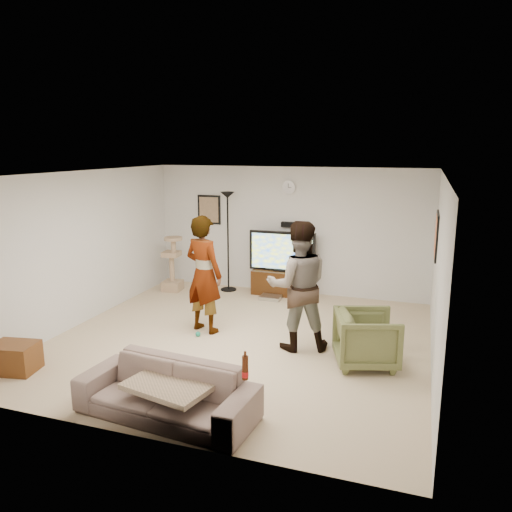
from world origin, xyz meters
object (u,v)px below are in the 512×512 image
(armchair, at_px, (367,339))
(side_table, at_px, (14,358))
(person_right, at_px, (298,286))
(sofa, at_px, (166,391))
(floor_lamp, at_px, (228,242))
(person_left, at_px, (204,274))
(cat_tree, at_px, (172,264))
(tv, at_px, (282,251))
(beer_bottle, at_px, (245,368))
(tv_stand, at_px, (282,283))

(armchair, relative_size, side_table, 1.42)
(person_right, xyz_separation_m, sofa, (-0.88, -2.29, -0.65))
(armchair, bearing_deg, floor_lamp, 31.00)
(person_left, xyz_separation_m, side_table, (-1.73, -2.15, -0.74))
(cat_tree, bearing_deg, tv, 11.79)
(side_table, bearing_deg, tv, 62.27)
(cat_tree, distance_m, beer_bottle, 5.38)
(sofa, bearing_deg, floor_lamp, 109.32)
(sofa, bearing_deg, person_right, 74.33)
(side_table, bearing_deg, sofa, -8.03)
(person_left, height_order, person_right, person_right)
(tv, bearing_deg, person_right, -69.33)
(floor_lamp, height_order, armchair, floor_lamp)
(tv_stand, xyz_separation_m, sofa, (0.07, -4.80, 0.05))
(person_right, relative_size, sofa, 0.95)
(beer_bottle, bearing_deg, person_right, 90.80)
(tv_stand, height_order, floor_lamp, floor_lamp)
(tv_stand, distance_m, person_right, 2.78)
(beer_bottle, bearing_deg, tv, 101.54)
(tv, relative_size, floor_lamp, 0.66)
(armchair, bearing_deg, beer_bottle, 136.51)
(tv_stand, xyz_separation_m, side_table, (-2.35, -4.46, -0.05))
(floor_lamp, xyz_separation_m, cat_tree, (-1.07, -0.40, -0.44))
(tv, bearing_deg, floor_lamp, -176.89)
(sofa, bearing_deg, beer_bottle, 5.25)
(tv_stand, relative_size, person_left, 0.62)
(tv_stand, distance_m, beer_bottle, 4.93)
(person_left, xyz_separation_m, beer_bottle, (1.60, -2.49, -0.23))
(person_right, height_order, sofa, person_right)
(floor_lamp, relative_size, cat_tree, 1.79)
(person_right, distance_m, sofa, 2.54)
(floor_lamp, distance_m, person_right, 3.21)
(beer_bottle, bearing_deg, sofa, 180.00)
(cat_tree, xyz_separation_m, sofa, (2.26, -4.35, -0.27))
(floor_lamp, height_order, person_right, floor_lamp)
(person_right, bearing_deg, tv, -90.33)
(tv, distance_m, armchair, 3.44)
(tv_stand, relative_size, person_right, 0.62)
(floor_lamp, bearing_deg, beer_bottle, -66.16)
(sofa, bearing_deg, tv_stand, 96.13)
(beer_bottle, distance_m, side_table, 3.38)
(armchair, distance_m, side_table, 4.63)
(armchair, bearing_deg, cat_tree, 43.21)
(floor_lamp, bearing_deg, sofa, -75.93)
(tv_stand, height_order, tv, tv)
(person_right, distance_m, beer_bottle, 2.30)
(side_table, bearing_deg, tv_stand, 62.27)
(person_right, bearing_deg, person_left, -28.32)
(floor_lamp, distance_m, armchair, 4.16)
(floor_lamp, distance_m, sofa, 4.94)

